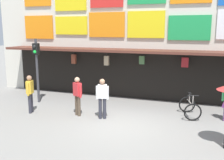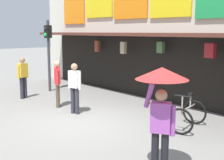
{
  "view_description": "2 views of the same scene",
  "coord_description": "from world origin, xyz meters",
  "px_view_note": "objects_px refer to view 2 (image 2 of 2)",
  "views": [
    {
      "loc": [
        2.86,
        -9.32,
        3.67
      ],
      "look_at": [
        -0.69,
        0.78,
        1.58
      ],
      "focal_mm": 42.03,
      "sensor_mm": 36.0,
      "label": 1
    },
    {
      "loc": [
        7.17,
        -4.99,
        2.7
      ],
      "look_at": [
        0.34,
        0.86,
        1.24
      ],
      "focal_mm": 47.93,
      "sensor_mm": 36.0,
      "label": 2
    }
  ],
  "objects_px": {
    "traffic_light_near": "(48,44)",
    "pedestrian_with_umbrella": "(161,91)",
    "pedestrian_in_blue": "(57,81)",
    "pedestrian_in_purple": "(75,86)",
    "bicycle_parked": "(188,115)",
    "pedestrian_in_black": "(23,75)"
  },
  "relations": [
    {
      "from": "traffic_light_near",
      "to": "pedestrian_with_umbrella",
      "type": "distance_m",
      "value": 9.07
    },
    {
      "from": "traffic_light_near",
      "to": "pedestrian_in_blue",
      "type": "distance_m",
      "value": 3.31
    },
    {
      "from": "pedestrian_with_umbrella",
      "to": "pedestrian_in_purple",
      "type": "distance_m",
      "value": 4.94
    },
    {
      "from": "traffic_light_near",
      "to": "pedestrian_in_blue",
      "type": "relative_size",
      "value": 1.9
    },
    {
      "from": "bicycle_parked",
      "to": "pedestrian_in_purple",
      "type": "xyz_separation_m",
      "value": [
        -3.4,
        -1.49,
        0.55
      ]
    },
    {
      "from": "bicycle_parked",
      "to": "pedestrian_in_purple",
      "type": "relative_size",
      "value": 0.78
    },
    {
      "from": "pedestrian_in_black",
      "to": "pedestrian_in_purple",
      "type": "relative_size",
      "value": 1.0
    },
    {
      "from": "pedestrian_in_blue",
      "to": "pedestrian_with_umbrella",
      "type": "distance_m",
      "value": 6.05
    },
    {
      "from": "traffic_light_near",
      "to": "pedestrian_in_blue",
      "type": "xyz_separation_m",
      "value": [
        2.83,
        -1.22,
        -1.19
      ]
    },
    {
      "from": "traffic_light_near",
      "to": "bicycle_parked",
      "type": "bearing_deg",
      "value": 1.86
    },
    {
      "from": "pedestrian_in_blue",
      "to": "traffic_light_near",
      "type": "bearing_deg",
      "value": 156.64
    },
    {
      "from": "bicycle_parked",
      "to": "pedestrian_in_purple",
      "type": "bearing_deg",
      "value": -156.33
    },
    {
      "from": "pedestrian_in_blue",
      "to": "pedestrian_in_black",
      "type": "xyz_separation_m",
      "value": [
        -2.15,
        -0.34,
        0.0
      ]
    },
    {
      "from": "pedestrian_in_blue",
      "to": "pedestrian_in_black",
      "type": "distance_m",
      "value": 2.18
    },
    {
      "from": "pedestrian_in_blue",
      "to": "pedestrian_with_umbrella",
      "type": "bearing_deg",
      "value": -12.35
    },
    {
      "from": "traffic_light_near",
      "to": "pedestrian_with_umbrella",
      "type": "xyz_separation_m",
      "value": [
        8.7,
        -2.51,
        -0.5
      ]
    },
    {
      "from": "traffic_light_near",
      "to": "pedestrian_in_black",
      "type": "distance_m",
      "value": 2.08
    },
    {
      "from": "pedestrian_in_blue",
      "to": "pedestrian_with_umbrella",
      "type": "relative_size",
      "value": 0.81
    },
    {
      "from": "traffic_light_near",
      "to": "pedestrian_with_umbrella",
      "type": "height_order",
      "value": "traffic_light_near"
    },
    {
      "from": "traffic_light_near",
      "to": "pedestrian_in_black",
      "type": "height_order",
      "value": "traffic_light_near"
    },
    {
      "from": "bicycle_parked",
      "to": "pedestrian_in_purple",
      "type": "distance_m",
      "value": 3.75
    },
    {
      "from": "traffic_light_near",
      "to": "pedestrian_with_umbrella",
      "type": "relative_size",
      "value": 1.54
    }
  ]
}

